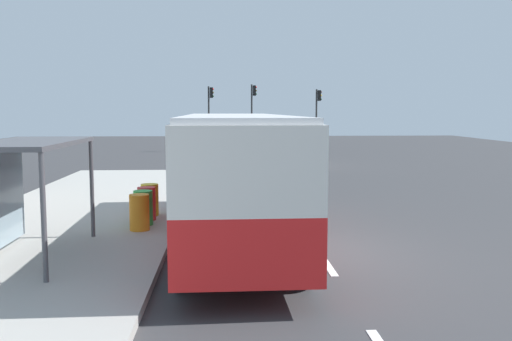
{
  "coord_description": "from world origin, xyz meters",
  "views": [
    {
      "loc": [
        -1.95,
        -13.11,
        3.33
      ],
      "look_at": [
        -1.0,
        4.06,
        1.5
      ],
      "focal_mm": 39.91,
      "sensor_mm": 36.0,
      "label": 1
    }
  ],
  "objects_px": {
    "recycling_bin_red": "(147,204)",
    "traffic_light_far_side": "(210,108)",
    "traffic_light_median": "(253,107)",
    "recycling_bin_yellow": "(150,200)",
    "traffic_light_near_side": "(318,110)",
    "bus": "(234,170)",
    "white_van": "(293,143)",
    "recycling_bin_orange": "(139,212)",
    "bus_shelter": "(15,168)",
    "sedan_far": "(270,137)",
    "sedan_near": "(279,142)",
    "recycling_bin_green": "(143,208)"
  },
  "relations": [
    {
      "from": "recycling_bin_red",
      "to": "recycling_bin_orange",
      "type": "bearing_deg",
      "value": -90.0
    },
    {
      "from": "sedan_near",
      "to": "recycling_bin_green",
      "type": "height_order",
      "value": "sedan_near"
    },
    {
      "from": "bus",
      "to": "recycling_bin_red",
      "type": "bearing_deg",
      "value": 139.8
    },
    {
      "from": "sedan_near",
      "to": "traffic_light_median",
      "type": "bearing_deg",
      "value": 127.7
    },
    {
      "from": "recycling_bin_green",
      "to": "recycling_bin_red",
      "type": "bearing_deg",
      "value": 90.0
    },
    {
      "from": "bus",
      "to": "bus_shelter",
      "type": "relative_size",
      "value": 2.76
    },
    {
      "from": "traffic_light_near_side",
      "to": "bus",
      "type": "bearing_deg",
      "value": -103.05
    },
    {
      "from": "white_van",
      "to": "traffic_light_near_side",
      "type": "relative_size",
      "value": 1.05
    },
    {
      "from": "bus",
      "to": "traffic_light_median",
      "type": "bearing_deg",
      "value": 86.31
    },
    {
      "from": "recycling_bin_green",
      "to": "traffic_light_far_side",
      "type": "relative_size",
      "value": 0.18
    },
    {
      "from": "recycling_bin_red",
      "to": "traffic_light_median",
      "type": "distance_m",
      "value": 31.09
    },
    {
      "from": "sedan_far",
      "to": "recycling_bin_yellow",
      "type": "relative_size",
      "value": 4.64
    },
    {
      "from": "traffic_light_far_side",
      "to": "recycling_bin_red",
      "type": "bearing_deg",
      "value": -92.11
    },
    {
      "from": "traffic_light_median",
      "to": "bus",
      "type": "bearing_deg",
      "value": -93.69
    },
    {
      "from": "recycling_bin_red",
      "to": "sedan_far",
      "type": "bearing_deg",
      "value": 79.9
    },
    {
      "from": "recycling_bin_orange",
      "to": "bus",
      "type": "bearing_deg",
      "value": -15.76
    },
    {
      "from": "bus_shelter",
      "to": "traffic_light_median",
      "type": "bearing_deg",
      "value": 78.87
    },
    {
      "from": "traffic_light_far_side",
      "to": "recycling_bin_green",
      "type": "bearing_deg",
      "value": -92.06
    },
    {
      "from": "recycling_bin_orange",
      "to": "recycling_bin_yellow",
      "type": "xyz_separation_m",
      "value": [
        0.0,
        2.1,
        0.0
      ]
    },
    {
      "from": "recycling_bin_red",
      "to": "recycling_bin_yellow",
      "type": "bearing_deg",
      "value": 90.0
    },
    {
      "from": "traffic_light_near_side",
      "to": "bus_shelter",
      "type": "distance_m",
      "value": 35.11
    },
    {
      "from": "sedan_far",
      "to": "recycling_bin_yellow",
      "type": "xyz_separation_m",
      "value": [
        -6.5,
        -35.79,
        -0.14
      ]
    },
    {
      "from": "sedan_far",
      "to": "recycling_bin_green",
      "type": "bearing_deg",
      "value": -99.91
    },
    {
      "from": "white_van",
      "to": "sedan_far",
      "type": "distance_m",
      "value": 18.72
    },
    {
      "from": "recycling_bin_orange",
      "to": "bus_shelter",
      "type": "bearing_deg",
      "value": -130.39
    },
    {
      "from": "traffic_light_far_side",
      "to": "bus_shelter",
      "type": "bearing_deg",
      "value": -95.59
    },
    {
      "from": "white_van",
      "to": "bus_shelter",
      "type": "height_order",
      "value": "bus_shelter"
    },
    {
      "from": "recycling_bin_red",
      "to": "traffic_light_near_side",
      "type": "distance_m",
      "value": 30.7
    },
    {
      "from": "traffic_light_near_side",
      "to": "recycling_bin_orange",
      "type": "bearing_deg",
      "value": -107.69
    },
    {
      "from": "recycling_bin_red",
      "to": "traffic_light_near_side",
      "type": "relative_size",
      "value": 0.19
    },
    {
      "from": "white_van",
      "to": "traffic_light_near_side",
      "type": "xyz_separation_m",
      "value": [
        3.3,
        11.23,
        1.97
      ]
    },
    {
      "from": "sedan_near",
      "to": "recycling_bin_red",
      "type": "height_order",
      "value": "sedan_near"
    },
    {
      "from": "white_van",
      "to": "traffic_light_median",
      "type": "relative_size",
      "value": 0.96
    },
    {
      "from": "recycling_bin_green",
      "to": "traffic_light_near_side",
      "type": "xyz_separation_m",
      "value": [
        9.7,
        29.71,
        2.65
      ]
    },
    {
      "from": "sedan_near",
      "to": "traffic_light_far_side",
      "type": "bearing_deg",
      "value": 162.9
    },
    {
      "from": "sedan_far",
      "to": "recycling_bin_red",
      "type": "relative_size",
      "value": 4.64
    },
    {
      "from": "white_van",
      "to": "recycling_bin_orange",
      "type": "bearing_deg",
      "value": -108.45
    },
    {
      "from": "bus",
      "to": "white_van",
      "type": "xyz_separation_m",
      "value": [
        3.91,
        19.88,
        -0.5
      ]
    },
    {
      "from": "white_van",
      "to": "traffic_light_median",
      "type": "bearing_deg",
      "value": 98.01
    },
    {
      "from": "bus",
      "to": "traffic_light_median",
      "type": "distance_m",
      "value": 32.82
    },
    {
      "from": "sedan_far",
      "to": "traffic_light_far_side",
      "type": "relative_size",
      "value": 0.84
    },
    {
      "from": "recycling_bin_green",
      "to": "bus_shelter",
      "type": "xyz_separation_m",
      "value": [
        -2.21,
        -3.3,
        1.44
      ]
    },
    {
      "from": "white_van",
      "to": "bus",
      "type": "bearing_deg",
      "value": -101.13
    },
    {
      "from": "recycling_bin_red",
      "to": "traffic_light_far_side",
      "type": "height_order",
      "value": "traffic_light_far_side"
    },
    {
      "from": "recycling_bin_red",
      "to": "bus",
      "type": "bearing_deg",
      "value": -40.2
    },
    {
      "from": "white_van",
      "to": "traffic_light_far_side",
      "type": "bearing_deg",
      "value": 113.79
    },
    {
      "from": "recycling_bin_yellow",
      "to": "traffic_light_near_side",
      "type": "height_order",
      "value": "traffic_light_near_side"
    },
    {
      "from": "sedan_near",
      "to": "recycling_bin_red",
      "type": "distance_m",
      "value": 28.89
    },
    {
      "from": "sedan_far",
      "to": "traffic_light_median",
      "type": "distance_m",
      "value": 6.78
    },
    {
      "from": "recycling_bin_yellow",
      "to": "traffic_light_far_side",
      "type": "xyz_separation_m",
      "value": [
        1.1,
        29.11,
        2.8
      ]
    }
  ]
}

